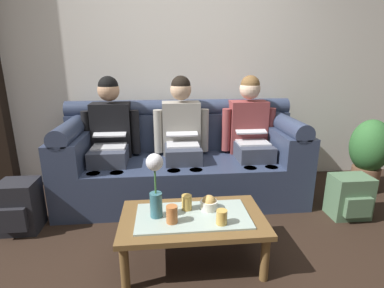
# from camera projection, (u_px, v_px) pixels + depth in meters

# --- Properties ---
(ground_plane) EXTENTS (14.00, 14.00, 0.00)m
(ground_plane) POSITION_uv_depth(u_px,v_px,m) (194.00, 269.00, 2.01)
(ground_plane) COLOR black
(back_wall_patterned) EXTENTS (6.00, 0.12, 2.90)m
(back_wall_patterned) POSITION_uv_depth(u_px,v_px,m) (178.00, 52.00, 3.23)
(back_wall_patterned) COLOR silver
(back_wall_patterned) RESTS_ON ground_plane
(couch) EXTENTS (2.35, 0.88, 0.96)m
(couch) POSITION_uv_depth(u_px,v_px,m) (182.00, 161.00, 3.02)
(couch) COLOR #2D3851
(couch) RESTS_ON ground_plane
(person_left) EXTENTS (0.56, 0.67, 1.22)m
(person_left) POSITION_uv_depth(u_px,v_px,m) (110.00, 136.00, 2.87)
(person_left) COLOR #383D4C
(person_left) RESTS_ON ground_plane
(person_middle) EXTENTS (0.56, 0.67, 1.22)m
(person_middle) POSITION_uv_depth(u_px,v_px,m) (182.00, 134.00, 2.94)
(person_middle) COLOR #383D4C
(person_middle) RESTS_ON ground_plane
(person_right) EXTENTS (0.56, 0.67, 1.22)m
(person_right) POSITION_uv_depth(u_px,v_px,m) (250.00, 132.00, 3.00)
(person_right) COLOR #383D4C
(person_right) RESTS_ON ground_plane
(coffee_table) EXTENTS (0.98, 0.57, 0.36)m
(coffee_table) POSITION_uv_depth(u_px,v_px,m) (193.00, 222.00, 2.01)
(coffee_table) COLOR brown
(coffee_table) RESTS_ON ground_plane
(flower_vase) EXTENTS (0.11, 0.11, 0.44)m
(flower_vase) POSITION_uv_depth(u_px,v_px,m) (155.00, 182.00, 1.91)
(flower_vase) COLOR #336672
(flower_vase) RESTS_ON coffee_table
(snack_bowl) EXTENTS (0.12, 0.12, 0.10)m
(snack_bowl) POSITION_uv_depth(u_px,v_px,m) (209.00, 203.00, 2.07)
(snack_bowl) COLOR silver
(snack_bowl) RESTS_ON coffee_table
(cup_near_left) EXTENTS (0.07, 0.07, 0.11)m
(cup_near_left) POSITION_uv_depth(u_px,v_px,m) (187.00, 202.00, 2.06)
(cup_near_left) COLOR gold
(cup_near_left) RESTS_ON coffee_table
(cup_near_right) EXTENTS (0.07, 0.07, 0.12)m
(cup_near_right) POSITION_uv_depth(u_px,v_px,m) (172.00, 214.00, 1.89)
(cup_near_right) COLOR #B26633
(cup_near_right) RESTS_ON coffee_table
(cup_far_center) EXTENTS (0.07, 0.07, 0.10)m
(cup_far_center) POSITION_uv_depth(u_px,v_px,m) (222.00, 217.00, 1.88)
(cup_far_center) COLOR gold
(cup_far_center) RESTS_ON coffee_table
(backpack_left) EXTENTS (0.29, 0.30, 0.43)m
(backpack_left) POSITION_uv_depth(u_px,v_px,m) (20.00, 207.00, 2.41)
(backpack_left) COLOR black
(backpack_left) RESTS_ON ground_plane
(backpack_right) EXTENTS (0.33, 0.28, 0.39)m
(backpack_right) POSITION_uv_depth(u_px,v_px,m) (350.00, 197.00, 2.63)
(backpack_right) COLOR #4C6B4C
(backpack_right) RESTS_ON ground_plane
(potted_plant) EXTENTS (0.40, 0.40, 0.78)m
(potted_plant) POSITION_uv_depth(u_px,v_px,m) (369.00, 152.00, 3.11)
(potted_plant) COLOR brown
(potted_plant) RESTS_ON ground_plane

